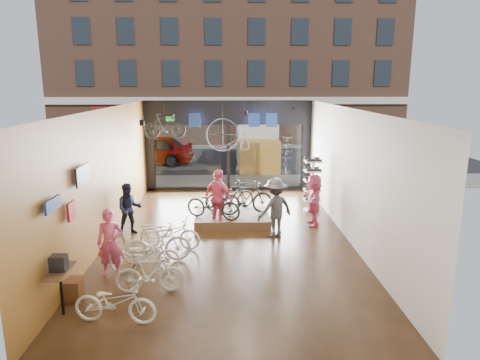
{
  "coord_description": "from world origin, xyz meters",
  "views": [
    {
      "loc": [
        0.01,
        -12.03,
        4.47
      ],
      "look_at": [
        0.37,
        1.4,
        1.44
      ],
      "focal_mm": 32.0,
      "sensor_mm": 36.0,
      "label": 1
    }
  ],
  "objects_px": {
    "display_platform": "(232,218)",
    "customer_0": "(110,243)",
    "customer_3": "(275,208)",
    "hung_bike": "(165,126)",
    "display_bike_left": "(213,204)",
    "customer_2": "(219,199)",
    "sunglasses_rack": "(312,185)",
    "box_truck": "(257,145)",
    "penny_farthing": "(230,136)",
    "floor_bike_4": "(170,233)",
    "floor_bike_0": "(115,302)",
    "display_bike_mid": "(246,198)",
    "customer_5": "(314,200)",
    "floor_bike_2": "(145,255)",
    "customer_1": "(129,209)",
    "floor_bike_3": "(156,243)",
    "floor_bike_1": "(150,273)",
    "display_bike_right": "(230,196)",
    "street_car": "(150,150)"
  },
  "relations": [
    {
      "from": "floor_bike_2",
      "to": "floor_bike_3",
      "type": "height_order",
      "value": "floor_bike_3"
    },
    {
      "from": "floor_bike_2",
      "to": "penny_farthing",
      "type": "distance_m",
      "value": 7.49
    },
    {
      "from": "hung_bike",
      "to": "customer_5",
      "type": "bearing_deg",
      "value": -123.48
    },
    {
      "from": "box_truck",
      "to": "floor_bike_1",
      "type": "bearing_deg",
      "value": -102.81
    },
    {
      "from": "display_platform",
      "to": "display_bike_left",
      "type": "relative_size",
      "value": 1.31
    },
    {
      "from": "floor_bike_3",
      "to": "hung_bike",
      "type": "height_order",
      "value": "hung_bike"
    },
    {
      "from": "box_truck",
      "to": "customer_0",
      "type": "distance_m",
      "value": 14.17
    },
    {
      "from": "customer_2",
      "to": "sunglasses_rack",
      "type": "height_order",
      "value": "sunglasses_rack"
    },
    {
      "from": "penny_farthing",
      "to": "customer_5",
      "type": "bearing_deg",
      "value": -52.2
    },
    {
      "from": "floor_bike_1",
      "to": "sunglasses_rack",
      "type": "distance_m",
      "value": 7.52
    },
    {
      "from": "customer_0",
      "to": "floor_bike_1",
      "type": "bearing_deg",
      "value": -44.5
    },
    {
      "from": "floor_bike_2",
      "to": "display_bike_right",
      "type": "height_order",
      "value": "display_bike_right"
    },
    {
      "from": "customer_1",
      "to": "sunglasses_rack",
      "type": "xyz_separation_m",
      "value": [
        5.95,
        2.05,
        0.2
      ]
    },
    {
      "from": "display_bike_left",
      "to": "customer_3",
      "type": "bearing_deg",
      "value": -92.36
    },
    {
      "from": "penny_farthing",
      "to": "floor_bike_4",
      "type": "bearing_deg",
      "value": -107.52
    },
    {
      "from": "floor_bike_2",
      "to": "hung_bike",
      "type": "relative_size",
      "value": 1.07
    },
    {
      "from": "box_truck",
      "to": "display_bike_left",
      "type": "height_order",
      "value": "box_truck"
    },
    {
      "from": "penny_farthing",
      "to": "display_bike_left",
      "type": "bearing_deg",
      "value": -98.47
    },
    {
      "from": "customer_3",
      "to": "penny_farthing",
      "type": "relative_size",
      "value": 1.11
    },
    {
      "from": "floor_bike_2",
      "to": "display_platform",
      "type": "xyz_separation_m",
      "value": [
        2.15,
        3.75,
        -0.29
      ]
    },
    {
      "from": "floor_bike_4",
      "to": "customer_1",
      "type": "xyz_separation_m",
      "value": [
        -1.37,
        1.25,
        0.33
      ]
    },
    {
      "from": "floor_bike_1",
      "to": "hung_bike",
      "type": "bearing_deg",
      "value": 1.27
    },
    {
      "from": "display_platform",
      "to": "customer_2",
      "type": "distance_m",
      "value": 1.02
    },
    {
      "from": "display_platform",
      "to": "customer_2",
      "type": "xyz_separation_m",
      "value": [
        -0.43,
        -0.47,
        0.8
      ]
    },
    {
      "from": "floor_bike_3",
      "to": "display_platform",
      "type": "relative_size",
      "value": 0.73
    },
    {
      "from": "floor_bike_4",
      "to": "floor_bike_0",
      "type": "bearing_deg",
      "value": -177.75
    },
    {
      "from": "box_truck",
      "to": "display_platform",
      "type": "height_order",
      "value": "box_truck"
    },
    {
      "from": "customer_3",
      "to": "hung_bike",
      "type": "height_order",
      "value": "hung_bike"
    },
    {
      "from": "display_bike_mid",
      "to": "display_bike_left",
      "type": "bearing_deg",
      "value": 96.8
    },
    {
      "from": "customer_0",
      "to": "customer_1",
      "type": "height_order",
      "value": "customer_0"
    },
    {
      "from": "street_car",
      "to": "penny_farthing",
      "type": "xyz_separation_m",
      "value": [
        4.47,
        -7.44,
        1.68
      ]
    },
    {
      "from": "customer_1",
      "to": "customer_3",
      "type": "xyz_separation_m",
      "value": [
        4.38,
        -0.4,
        0.11
      ]
    },
    {
      "from": "penny_farthing",
      "to": "customer_2",
      "type": "bearing_deg",
      "value": -95.83
    },
    {
      "from": "box_truck",
      "to": "hung_bike",
      "type": "height_order",
      "value": "hung_bike"
    },
    {
      "from": "hung_bike",
      "to": "sunglasses_rack",
      "type": "bearing_deg",
      "value": -110.02
    },
    {
      "from": "display_bike_left",
      "to": "customer_2",
      "type": "height_order",
      "value": "customer_2"
    },
    {
      "from": "box_truck",
      "to": "display_bike_left",
      "type": "bearing_deg",
      "value": -101.38
    },
    {
      "from": "street_car",
      "to": "floor_bike_3",
      "type": "xyz_separation_m",
      "value": [
        2.58,
        -13.76,
        -0.3
      ]
    },
    {
      "from": "floor_bike_2",
      "to": "display_platform",
      "type": "bearing_deg",
      "value": -35.5
    },
    {
      "from": "display_bike_left",
      "to": "customer_5",
      "type": "bearing_deg",
      "value": -63.53
    },
    {
      "from": "box_truck",
      "to": "floor_bike_1",
      "type": "distance_m",
      "value": 14.75
    },
    {
      "from": "floor_bike_0",
      "to": "display_bike_mid",
      "type": "height_order",
      "value": "display_bike_mid"
    },
    {
      "from": "floor_bike_3",
      "to": "floor_bike_2",
      "type": "bearing_deg",
      "value": 149.73
    },
    {
      "from": "customer_1",
      "to": "display_bike_right",
      "type": "bearing_deg",
      "value": 10.61
    },
    {
      "from": "floor_bike_1",
      "to": "customer_5",
      "type": "bearing_deg",
      "value": -48.58
    },
    {
      "from": "display_platform",
      "to": "customer_0",
      "type": "bearing_deg",
      "value": -126.74
    },
    {
      "from": "floor_bike_1",
      "to": "floor_bike_3",
      "type": "xyz_separation_m",
      "value": [
        -0.12,
        1.61,
        0.07
      ]
    },
    {
      "from": "customer_2",
      "to": "box_truck",
      "type": "bearing_deg",
      "value": -59.55
    },
    {
      "from": "customer_3",
      "to": "penny_farthing",
      "type": "height_order",
      "value": "penny_farthing"
    },
    {
      "from": "floor_bike_2",
      "to": "display_bike_left",
      "type": "bearing_deg",
      "value": -30.97
    }
  ]
}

